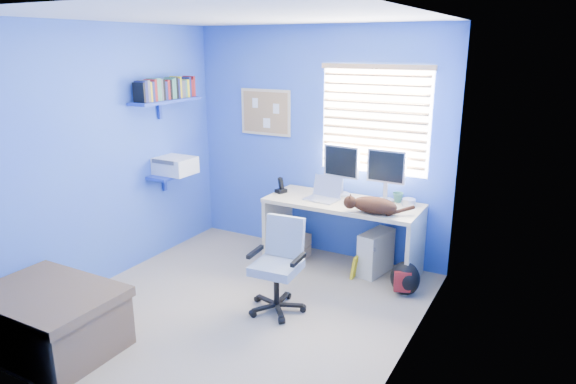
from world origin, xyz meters
The scene contains 23 objects.
floor centered at (0.00, 0.00, 0.00)m, with size 3.00×3.20×0.00m, color tan.
ceiling centered at (0.00, 0.00, 2.50)m, with size 3.00×3.20×0.00m, color white.
wall_back centered at (0.00, 1.60, 1.25)m, with size 3.00×0.01×2.50m, color #3E6BCD.
wall_front centered at (0.00, -1.60, 1.25)m, with size 3.00×0.01×2.50m, color #3E6BCD.
wall_left centered at (-1.50, 0.00, 1.25)m, with size 0.01×3.20×2.50m, color #3E6BCD.
wall_right centered at (1.50, 0.00, 1.25)m, with size 0.01×3.20×2.50m, color #3E6BCD.
desk centered at (0.47, 1.26, 0.37)m, with size 1.59×0.65×0.74m, color tan.
laptop centered at (0.25, 1.20, 0.85)m, with size 0.33×0.26×0.22m, color silver.
monitor_left centered at (0.35, 1.47, 1.01)m, with size 0.40×0.12×0.54m, color silver.
monitor_right centered at (0.84, 1.47, 1.01)m, with size 0.40×0.12×0.54m, color silver.
phone centered at (-0.25, 1.23, 0.82)m, with size 0.09×0.11×0.17m, color black.
mug centered at (0.96, 1.50, 0.79)m, with size 0.10×0.09×0.10m, color #37755B.
cd_spindle centered at (1.10, 1.44, 0.78)m, with size 0.13×0.13×0.07m, color silver.
cat centered at (0.87, 1.05, 0.82)m, with size 0.44×0.23×0.16m, color black.
tower_pc centered at (0.82, 1.31, 0.23)m, with size 0.19×0.44×0.45m, color beige.
drawer_boxes centered at (-0.13, 1.25, 0.14)m, with size 0.35×0.28×0.27m, color tan.
yellow_book centered at (0.68, 1.11, 0.12)m, with size 0.03×0.17×0.24m, color yellow.
backpack centered at (1.23, 0.98, 0.16)m, with size 0.28×0.21×0.33m, color black.
bed_corner centered at (-0.92, -1.21, 0.24)m, with size 1.02×0.72×0.49m, color brown.
office_chair centered at (0.31, 0.18, 0.31)m, with size 0.51×0.51×0.83m.
window_blinds centered at (0.65, 1.57, 1.55)m, with size 1.15×0.05×1.10m.
corkboard centered at (-0.65, 1.58, 1.55)m, with size 0.64×0.02×0.52m.
wall_shelves centered at (-1.35, 0.75, 1.43)m, with size 0.42×0.90×1.05m.
Camera 1 is at (2.38, -3.44, 2.29)m, focal length 32.00 mm.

